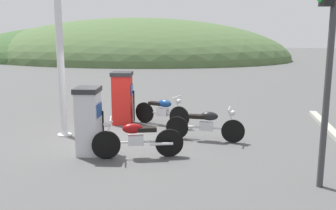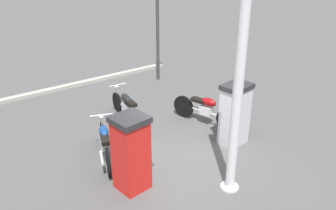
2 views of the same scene
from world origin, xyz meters
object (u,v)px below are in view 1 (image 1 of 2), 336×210
motorcycle_extra (206,124)px  roadside_traffic_light (327,41)px  fuel_pump_near (89,120)px  canopy_support_pole (61,63)px  motorcycle_far_pump (162,110)px  fuel_pump_far (122,98)px  motorcycle_near_pump (137,138)px

motorcycle_extra → roadside_traffic_light: 4.30m
fuel_pump_near → roadside_traffic_light: bearing=-14.5°
canopy_support_pole → motorcycle_far_pump: bearing=31.2°
fuel_pump_near → roadside_traffic_light: roadside_traffic_light is taller
fuel_pump_far → motorcycle_extra: size_ratio=0.78×
motorcycle_far_pump → canopy_support_pole: bearing=-148.8°
fuel_pump_near → roadside_traffic_light: size_ratio=0.40×
fuel_pump_far → canopy_support_pole: size_ratio=0.39×
motorcycle_far_pump → motorcycle_extra: bearing=-46.2°
fuel_pump_far → roadside_traffic_light: roadside_traffic_light is taller
fuel_pump_near → motorcycle_extra: fuel_pump_near is taller
fuel_pump_near → fuel_pump_far: bearing=90.0°
fuel_pump_near → motorcycle_extra: 3.18m
motorcycle_near_pump → roadside_traffic_light: bearing=-16.7°
fuel_pump_near → motorcycle_extra: bearing=29.0°
motorcycle_near_pump → canopy_support_pole: bearing=147.2°
motorcycle_near_pump → motorcycle_extra: (1.55, 1.68, -0.00)m
motorcycle_far_pump → canopy_support_pole: (-2.61, -1.58, 1.61)m
motorcycle_extra → roadside_traffic_light: size_ratio=0.53×
fuel_pump_far → motorcycle_near_pump: bearing=-69.5°
motorcycle_extra → motorcycle_far_pump: bearing=133.8°
motorcycle_near_pump → roadside_traffic_light: roadside_traffic_light is taller
motorcycle_near_pump → canopy_support_pole: size_ratio=0.49×
roadside_traffic_light → canopy_support_pole: bearing=156.4°
motorcycle_far_pump → canopy_support_pole: canopy_support_pole is taller
motorcycle_near_pump → motorcycle_extra: motorcycle_near_pump is taller
motorcycle_far_pump → fuel_pump_near: bearing=-113.3°
motorcycle_extra → canopy_support_pole: bearing=-179.1°
fuel_pump_near → motorcycle_near_pump: bearing=-7.1°
fuel_pump_near → roadside_traffic_light: 5.55m
motorcycle_far_pump → fuel_pump_far: bearing=177.3°
fuel_pump_near → canopy_support_pole: 2.33m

